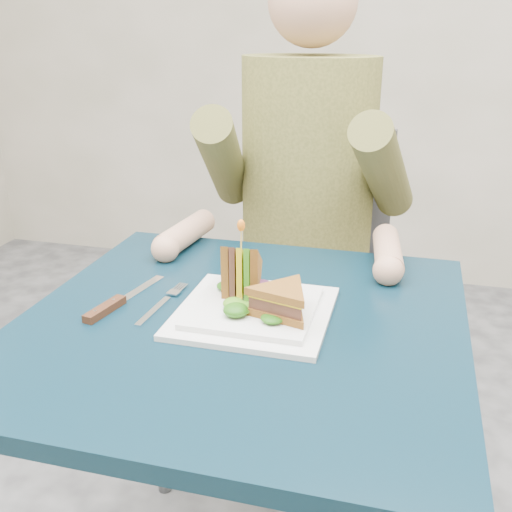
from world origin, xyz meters
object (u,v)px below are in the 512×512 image
(chair, at_px, (310,269))
(fork, at_px, (161,304))
(sandwich_flat, at_px, (282,301))
(plate, at_px, (254,310))
(sandwich_upright, at_px, (242,274))
(knife, at_px, (112,305))
(diner, at_px, (307,147))
(table, at_px, (242,359))

(chair, distance_m, fork, 0.74)
(sandwich_flat, bearing_deg, chair, 95.81)
(plate, bearing_deg, sandwich_upright, 128.18)
(plate, relative_size, knife, 1.18)
(diner, relative_size, fork, 4.15)
(sandwich_flat, bearing_deg, plate, 155.56)
(diner, relative_size, plate, 2.87)
(chair, distance_m, sandwich_upright, 0.69)
(sandwich_flat, bearing_deg, diner, 96.89)
(chair, relative_size, fork, 5.18)
(fork, bearing_deg, sandwich_flat, -4.56)
(table, xyz_separation_m, chair, (0.00, 0.71, -0.11))
(chair, xyz_separation_m, sandwich_upright, (-0.02, -0.64, 0.24))
(sandwich_flat, relative_size, knife, 0.70)
(table, relative_size, plate, 2.88)
(fork, height_order, knife, knife)
(chair, bearing_deg, sandwich_upright, -91.60)
(table, bearing_deg, sandwich_upright, 105.58)
(plate, bearing_deg, sandwich_flat, -24.44)
(sandwich_flat, height_order, fork, sandwich_flat)
(diner, bearing_deg, table, -90.00)
(sandwich_flat, xyz_separation_m, fork, (-0.23, 0.02, -0.04))
(chair, relative_size, sandwich_flat, 6.03)
(diner, distance_m, knife, 0.68)
(sandwich_flat, bearing_deg, fork, 175.44)
(table, distance_m, diner, 0.65)
(fork, bearing_deg, knife, -158.08)
(diner, bearing_deg, chair, 90.00)
(sandwich_upright, xyz_separation_m, knife, (-0.22, -0.08, -0.05))
(diner, bearing_deg, plate, -88.26)
(diner, bearing_deg, sandwich_flat, -83.11)
(diner, xyz_separation_m, sandwich_flat, (0.07, -0.60, -0.14))
(chair, height_order, plate, chair)
(diner, height_order, sandwich_upright, diner)
(chair, height_order, sandwich_upright, chair)
(table, distance_m, knife, 0.25)
(diner, height_order, knife, diner)
(table, relative_size, fork, 4.18)
(sandwich_flat, xyz_separation_m, knife, (-0.31, -0.01, -0.04))
(knife, bearing_deg, sandwich_flat, 2.61)
(sandwich_upright, xyz_separation_m, fork, (-0.14, -0.05, -0.05))
(chair, height_order, knife, chair)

